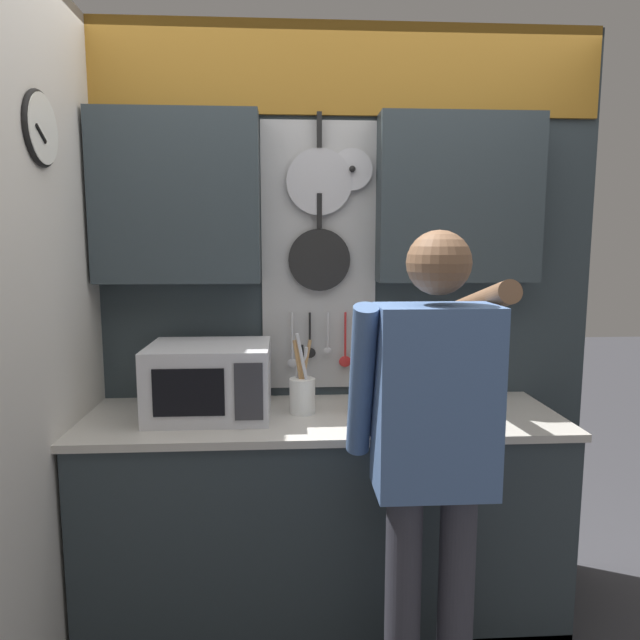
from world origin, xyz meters
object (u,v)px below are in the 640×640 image
(knife_block, at_px, (370,389))
(utensil_crock, at_px, (302,391))
(microwave, at_px, (210,380))
(person, at_px, (433,438))

(knife_block, relative_size, utensil_crock, 0.74)
(knife_block, height_order, utensil_crock, utensil_crock)
(knife_block, bearing_deg, microwave, -179.93)
(microwave, relative_size, person, 0.29)
(knife_block, xyz_separation_m, person, (0.13, -0.54, -0.02))
(knife_block, xyz_separation_m, utensil_crock, (-0.28, 0.00, -0.01))
(microwave, xyz_separation_m, utensil_crock, (0.38, 0.00, -0.06))
(microwave, height_order, knife_block, microwave)
(microwave, xyz_separation_m, knife_block, (0.66, 0.00, -0.05))
(knife_block, distance_m, person, 0.55)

